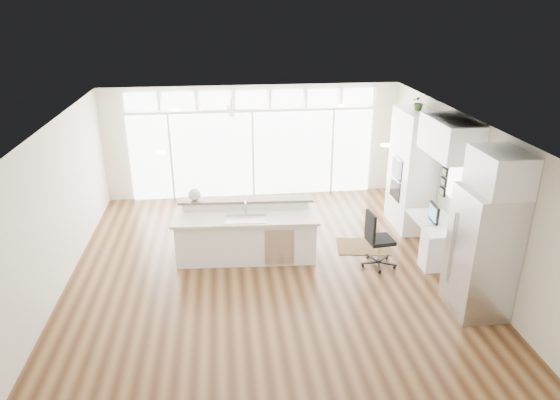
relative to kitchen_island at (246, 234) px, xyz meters
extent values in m
cube|color=#422714|center=(0.36, -0.69, -0.54)|extent=(7.00, 8.00, 0.02)
cube|color=white|center=(0.36, -0.69, 2.17)|extent=(7.00, 8.00, 0.02)
cube|color=beige|center=(0.36, 3.31, 0.82)|extent=(7.00, 0.04, 2.70)
cube|color=beige|center=(0.36, -4.69, 0.82)|extent=(7.00, 0.04, 2.70)
cube|color=beige|center=(-3.14, -0.69, 0.82)|extent=(0.04, 8.00, 2.70)
cube|color=beige|center=(3.86, -0.69, 0.82)|extent=(0.04, 8.00, 2.70)
cube|color=white|center=(0.36, 3.25, 0.52)|extent=(5.80, 0.06, 2.08)
cube|color=white|center=(0.36, 3.25, 1.85)|extent=(5.90, 0.06, 0.40)
cube|color=white|center=(3.82, -0.39, 1.02)|extent=(0.04, 0.85, 0.85)
cube|color=white|center=(-0.14, 2.11, 1.95)|extent=(1.16, 1.16, 0.32)
cube|color=#EDE6C9|center=(0.36, -0.49, 2.15)|extent=(3.40, 3.00, 0.02)
cube|color=white|center=(3.53, 1.11, 0.72)|extent=(0.64, 1.20, 2.50)
cube|color=white|center=(3.49, -0.39, -0.15)|extent=(0.72, 1.30, 0.76)
cube|color=white|center=(3.53, -0.39, 1.82)|extent=(0.64, 1.30, 0.64)
cube|color=silver|center=(3.47, -2.04, 0.47)|extent=(0.76, 0.90, 2.00)
cube|color=white|center=(3.53, -2.04, 1.77)|extent=(0.64, 0.90, 0.60)
cube|color=black|center=(3.82, 0.23, 0.87)|extent=(0.06, 0.22, 0.80)
cube|color=white|center=(0.00, 0.00, 0.00)|extent=(2.71, 1.16, 1.05)
cube|color=#332110|center=(2.31, 0.21, -0.52)|extent=(1.11, 0.87, 0.01)
cube|color=black|center=(2.39, -0.54, 0.01)|extent=(0.60, 0.56, 1.06)
sphere|color=silver|center=(-0.92, 0.46, 0.64)|extent=(0.25, 0.25, 0.23)
cube|color=black|center=(3.41, -0.39, 0.42)|extent=(0.10, 0.44, 0.36)
cube|color=white|center=(3.24, -0.39, 0.24)|extent=(0.16, 0.35, 0.02)
imported|color=#346129|center=(3.53, 1.11, 2.10)|extent=(0.33, 0.36, 0.25)
camera|label=1|loc=(-0.36, -8.31, 4.07)|focal=32.00mm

